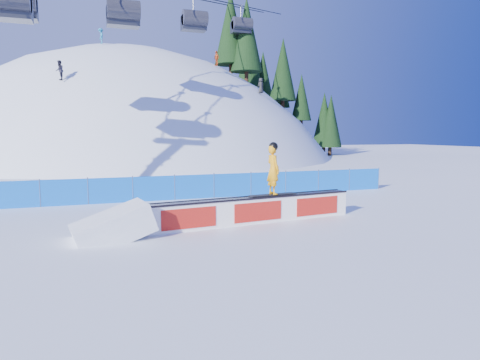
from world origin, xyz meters
name	(u,v)px	position (x,y,z in m)	size (l,w,h in m)	color
ground	(222,215)	(0.00, 0.00, 0.00)	(160.00, 160.00, 0.00)	white
snow_hill	(130,289)	(0.00, 42.00, -18.00)	(64.00, 64.00, 64.00)	white
treeline	(267,70)	(19.61, 40.77, 12.05)	(19.97, 13.51, 22.28)	black
safety_fence	(195,187)	(0.00, 4.50, 0.60)	(22.05, 0.05, 1.30)	blue
rail_box	(255,210)	(0.69, -1.81, 0.48)	(8.09, 1.57, 0.97)	white
snow_ramp	(113,238)	(-4.32, -2.44, 0.00)	(2.34, 1.56, 0.88)	white
snowboarder	(273,169)	(1.45, -1.72, 1.94)	(1.91, 0.70, 1.97)	black
distant_skiers	(153,59)	(2.00, 30.16, 10.92)	(21.07, 11.45, 7.09)	black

